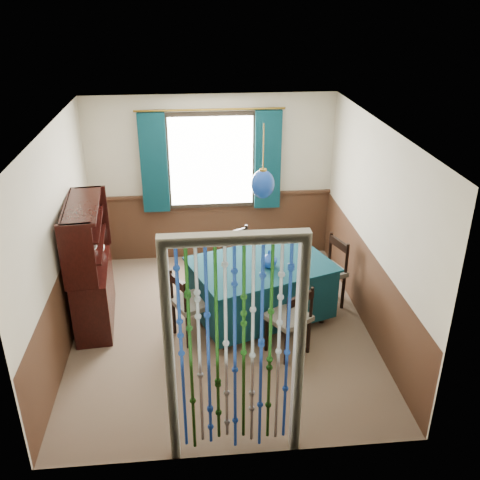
{
  "coord_description": "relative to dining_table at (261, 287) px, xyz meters",
  "views": [
    {
      "loc": [
        -0.3,
        -5.52,
        3.84
      ],
      "look_at": [
        0.25,
        0.23,
        1.08
      ],
      "focal_mm": 40.0,
      "sensor_mm": 36.0,
      "label": 1
    }
  ],
  "objects": [
    {
      "name": "wainscot_left",
      "position": [
        -2.29,
        -0.17,
        0.04
      ],
      "size": [
        0.0,
        4.0,
        4.0
      ],
      "primitive_type": "plane",
      "rotation": [
        1.57,
        0.0,
        1.57
      ],
      "color": "#422819",
      "rests_on": "ground"
    },
    {
      "name": "wall_right",
      "position": [
        1.29,
        -0.17,
        0.79
      ],
      "size": [
        0.0,
        4.0,
        4.0
      ],
      "primitive_type": "plane",
      "rotation": [
        1.57,
        0.0,
        -1.57
      ],
      "color": "beige",
      "rests_on": "ground"
    },
    {
      "name": "wainscot_front",
      "position": [
        -0.51,
        -2.15,
        0.04
      ],
      "size": [
        3.6,
        0.0,
        3.6
      ],
      "primitive_type": "plane",
      "rotation": [
        -1.57,
        0.0,
        0.0
      ],
      "color": "#422819",
      "rests_on": "ground"
    },
    {
      "name": "dining_table",
      "position": [
        0.0,
        0.0,
        0.0
      ],
      "size": [
        1.92,
        1.61,
        0.79
      ],
      "rotation": [
        0.0,
        0.0,
        0.34
      ],
      "color": "#0A2D36",
      "rests_on": "floor"
    },
    {
      "name": "wall_front",
      "position": [
        -0.51,
        -2.17,
        0.79
      ],
      "size": [
        3.6,
        0.0,
        3.6
      ],
      "primitive_type": "plane",
      "rotation": [
        -1.57,
        0.0,
        0.0
      ],
      "color": "beige",
      "rests_on": "ground"
    },
    {
      "name": "doorway",
      "position": [
        -0.51,
        -2.11,
        0.59
      ],
      "size": [
        1.16,
        0.12,
        2.18
      ],
      "primitive_type": null,
      "color": "silver",
      "rests_on": "ground"
    },
    {
      "name": "vase_table",
      "position": [
        0.08,
        -0.08,
        0.43
      ],
      "size": [
        0.19,
        0.19,
        0.19
      ],
      "primitive_type": "imported",
      "rotation": [
        0.0,
        0.0,
        -0.05
      ],
      "color": "navy",
      "rests_on": "dining_table"
    },
    {
      "name": "wall_left",
      "position": [
        -2.31,
        -0.17,
        0.79
      ],
      "size": [
        0.0,
        4.0,
        4.0
      ],
      "primitive_type": "plane",
      "rotation": [
        1.57,
        0.0,
        1.57
      ],
      "color": "beige",
      "rests_on": "ground"
    },
    {
      "name": "sideboard",
      "position": [
        -2.08,
        0.16,
        0.1
      ],
      "size": [
        0.52,
        1.24,
        1.58
      ],
      "rotation": [
        0.0,
        0.0,
        0.09
      ],
      "color": "black",
      "rests_on": "floor"
    },
    {
      "name": "bowl_shelf",
      "position": [
        -2.02,
        -0.05,
        0.65
      ],
      "size": [
        0.22,
        0.22,
        0.05
      ],
      "primitive_type": "imported",
      "rotation": [
        0.0,
        0.0,
        -0.01
      ],
      "color": "beige",
      "rests_on": "sideboard"
    },
    {
      "name": "window",
      "position": [
        -0.51,
        1.78,
        1.09
      ],
      "size": [
        1.32,
        0.12,
        1.42
      ],
      "primitive_type": "cube",
      "color": "black",
      "rests_on": "wall_back"
    },
    {
      "name": "chair_right",
      "position": [
        0.9,
        0.27,
        0.04
      ],
      "size": [
        0.56,
        0.58,
        0.93
      ],
      "rotation": [
        0.0,
        0.0,
        1.89
      ],
      "color": "black",
      "rests_on": "floor"
    },
    {
      "name": "vase_sideboard",
      "position": [
        -2.02,
        0.49,
        0.44
      ],
      "size": [
        0.19,
        0.19,
        0.2
      ],
      "primitive_type": "imported",
      "rotation": [
        0.0,
        0.0,
        -0.01
      ],
      "color": "beige",
      "rests_on": "sideboard"
    },
    {
      "name": "chair_near",
      "position": [
        0.23,
        -0.74,
        0.01
      ],
      "size": [
        0.58,
        0.58,
        0.87
      ],
      "rotation": [
        0.0,
        0.0,
        0.58
      ],
      "color": "black",
      "rests_on": "floor"
    },
    {
      "name": "ceiling",
      "position": [
        -0.51,
        -0.17,
        2.04
      ],
      "size": [
        4.0,
        4.0,
        0.0
      ],
      "primitive_type": "plane",
      "rotation": [
        3.14,
        0.0,
        0.0
      ],
      "color": "silver",
      "rests_on": "ground"
    },
    {
      "name": "wainscot_right",
      "position": [
        1.28,
        -0.17,
        0.04
      ],
      "size": [
        0.0,
        4.0,
        4.0
      ],
      "primitive_type": "plane",
      "rotation": [
        1.57,
        0.0,
        -1.57
      ],
      "color": "#422819",
      "rests_on": "ground"
    },
    {
      "name": "wainscot_back",
      "position": [
        -0.51,
        1.82,
        0.04
      ],
      "size": [
        3.6,
        0.0,
        3.6
      ],
      "primitive_type": "plane",
      "rotation": [
        1.57,
        0.0,
        0.0
      ],
      "color": "#422819",
      "rests_on": "ground"
    },
    {
      "name": "chair_left",
      "position": [
        -0.88,
        -0.31,
        0.01
      ],
      "size": [
        0.57,
        0.58,
        0.88
      ],
      "rotation": [
        0.0,
        0.0,
        -1.1
      ],
      "color": "black",
      "rests_on": "floor"
    },
    {
      "name": "floor",
      "position": [
        -0.51,
        -0.17,
        -0.46
      ],
      "size": [
        4.0,
        4.0,
        0.0
      ],
      "primitive_type": "plane",
      "color": "brown",
      "rests_on": "ground"
    },
    {
      "name": "pendant_lamp",
      "position": [
        -0.0,
        -0.0,
        1.35
      ],
      "size": [
        0.27,
        0.27,
        0.86
      ],
      "color": "olive",
      "rests_on": "ceiling"
    },
    {
      "name": "wall_back",
      "position": [
        -0.51,
        1.83,
        0.79
      ],
      "size": [
        3.6,
        0.0,
        3.6
      ],
      "primitive_type": "plane",
      "rotation": [
        1.57,
        0.0,
        0.0
      ],
      "color": "beige",
      "rests_on": "ground"
    },
    {
      "name": "chair_far",
      "position": [
        -0.17,
        0.64,
        0.03
      ],
      "size": [
        0.61,
        0.6,
        0.92
      ],
      "rotation": [
        0.0,
        0.0,
        3.67
      ],
      "color": "black",
      "rests_on": "floor"
    }
  ]
}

